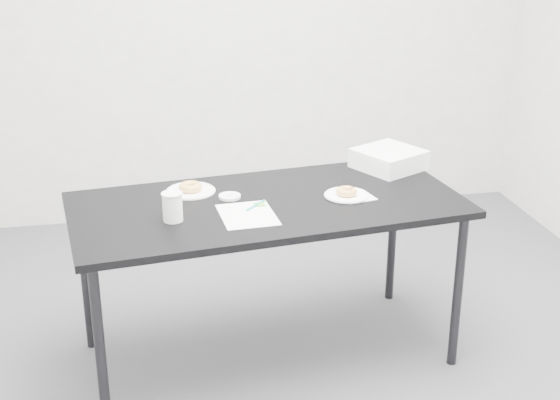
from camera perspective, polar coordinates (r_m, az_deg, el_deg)
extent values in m
plane|color=#4B4A4F|center=(3.63, 0.51, -12.60)|extent=(4.00, 4.00, 0.00)
cube|color=silver|center=(5.03, -4.13, 13.56)|extent=(4.00, 0.02, 2.70)
cube|color=black|center=(3.42, -0.94, -0.37)|extent=(1.79, 1.00, 0.03)
cylinder|color=black|center=(3.17, -13.02, -10.70)|extent=(0.04, 0.04, 0.75)
cylinder|color=black|center=(3.76, -14.06, -5.45)|extent=(0.04, 0.04, 0.75)
cylinder|color=black|center=(3.60, 12.87, -6.56)|extent=(0.04, 0.04, 0.75)
cylinder|color=black|center=(4.13, 8.22, -2.49)|extent=(0.04, 0.04, 0.75)
cube|color=white|center=(3.27, -2.40, -1.08)|extent=(0.24, 0.30, 0.00)
cube|color=green|center=(3.37, -1.50, -0.33)|extent=(0.05, 0.05, 0.00)
cylinder|color=#0D9892|center=(3.36, -1.78, -0.38)|extent=(0.10, 0.10, 0.01)
cube|color=white|center=(3.48, 5.62, 0.25)|extent=(0.17, 0.17, 0.00)
cylinder|color=white|center=(3.48, 4.89, 0.35)|extent=(0.20, 0.20, 0.01)
torus|color=#D78A44|center=(3.48, 4.90, 0.63)|extent=(0.10, 0.10, 0.03)
cylinder|color=white|center=(3.55, -6.55, 0.66)|extent=(0.22, 0.22, 0.01)
torus|color=#D78A44|center=(3.54, -6.57, 0.97)|extent=(0.12, 0.12, 0.04)
cylinder|color=white|center=(3.22, -7.87, -0.49)|extent=(0.08, 0.08, 0.12)
cylinder|color=white|center=(3.46, -3.70, 0.26)|extent=(0.10, 0.10, 0.01)
cube|color=white|center=(3.86, 7.96, 2.99)|extent=(0.38, 0.38, 0.09)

